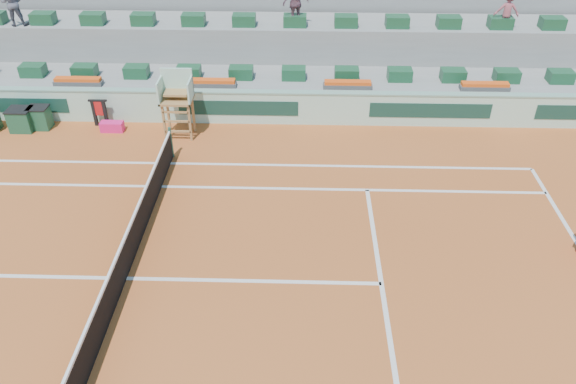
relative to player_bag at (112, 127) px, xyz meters
name	(u,v)px	position (x,y,z in m)	size (l,w,h in m)	color
ground	(126,279)	(2.54, -7.65, -0.18)	(90.00, 90.00, 0.00)	#A34C1F
seating_tier_lower	(195,82)	(2.54, 3.05, 0.42)	(36.00, 4.00, 1.20)	gray
seating_tier_upper	(199,51)	(2.54, 4.65, 1.12)	(36.00, 2.40, 2.60)	gray
stadium_back_wall	(204,18)	(2.54, 6.25, 2.02)	(36.00, 0.40, 4.40)	gray
player_bag	(112,127)	(0.00, 0.00, 0.00)	(0.82, 0.36, 0.36)	#EB1E71
spectator_left	(12,2)	(-4.42, 3.81, 3.31)	(0.87, 0.68, 1.79)	#4C4C58
spectator_mid	(296,3)	(6.57, 4.04, 3.32)	(1.06, 0.44, 1.81)	#714B5A
spectator_right	(507,10)	(14.68, 3.97, 3.14)	(0.93, 0.54, 1.45)	#9C4E58
court_lines	(126,278)	(2.54, -7.65, -0.18)	(23.89, 11.09, 0.01)	silver
tennis_net	(123,263)	(2.54, -7.65, 0.34)	(0.10, 11.97, 1.10)	black
advertising_hoarding	(185,106)	(2.57, 0.84, 0.45)	(36.00, 0.34, 1.26)	#A9D4BD
umpire_chair	(177,95)	(2.54, -0.16, 1.36)	(1.10, 0.90, 2.40)	olive
seat_row_lower	(189,72)	(2.54, 2.15, 1.24)	(32.90, 0.60, 0.44)	#18492B
seat_row_upper	(194,19)	(2.54, 4.05, 2.64)	(32.90, 0.60, 0.44)	#18492B
flower_planters	(145,82)	(1.04, 1.35, 1.15)	(26.80, 0.36, 0.28)	#484848
drink_cooler_a	(40,118)	(-2.65, 0.16, 0.24)	(0.72, 0.62, 0.84)	#18482F
drink_cooler_b	(22,119)	(-3.26, -0.01, 0.24)	(0.84, 0.73, 0.84)	#18482F
towel_rack	(99,111)	(-0.52, 0.43, 0.42)	(0.67, 0.11, 1.03)	black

